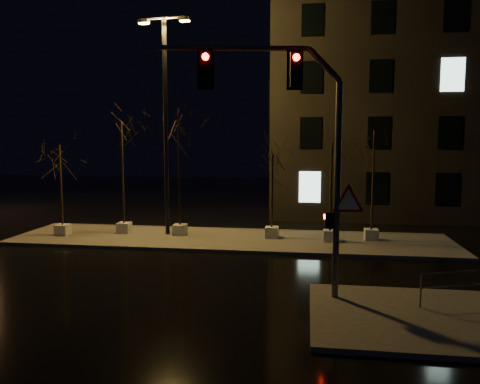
# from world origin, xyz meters

# --- Properties ---
(ground) EXTENTS (90.00, 90.00, 0.00)m
(ground) POSITION_xyz_m (0.00, 0.00, 0.00)
(ground) COLOR black
(ground) RESTS_ON ground
(median) EXTENTS (22.00, 5.00, 0.15)m
(median) POSITION_xyz_m (0.00, 6.00, 0.07)
(median) COLOR #494741
(median) RESTS_ON ground
(sidewalk_corner) EXTENTS (7.00, 5.00, 0.15)m
(sidewalk_corner) POSITION_xyz_m (7.50, -3.50, 0.07)
(sidewalk_corner) COLOR #494741
(sidewalk_corner) RESTS_ON ground
(building) EXTENTS (25.00, 12.00, 15.00)m
(building) POSITION_xyz_m (14.00, 18.00, 7.50)
(building) COLOR black
(building) RESTS_ON ground
(tree_0) EXTENTS (1.80, 1.80, 4.79)m
(tree_0) POSITION_xyz_m (-8.72, 5.52, 3.79)
(tree_0) COLOR beige
(tree_0) RESTS_ON median
(tree_1) EXTENTS (1.80, 1.80, 6.02)m
(tree_1) POSITION_xyz_m (-5.77, 6.52, 4.72)
(tree_1) COLOR beige
(tree_1) RESTS_ON median
(tree_2) EXTENTS (1.80, 1.80, 6.08)m
(tree_2) POSITION_xyz_m (-2.69, 6.42, 4.76)
(tree_2) COLOR beige
(tree_2) RESTS_ON median
(tree_3) EXTENTS (1.80, 1.80, 4.32)m
(tree_3) POSITION_xyz_m (2.11, 6.40, 3.43)
(tree_3) COLOR beige
(tree_3) RESTS_ON median
(tree_4) EXTENTS (1.80, 1.80, 4.88)m
(tree_4) POSITION_xyz_m (4.99, 5.97, 3.85)
(tree_4) COLOR beige
(tree_4) RESTS_ON median
(tree_5) EXTENTS (1.80, 1.80, 5.53)m
(tree_5) POSITION_xyz_m (7.02, 6.57, 4.35)
(tree_5) COLOR beige
(tree_5) RESTS_ON median
(traffic_signal_mast) EXTENTS (6.23, 1.21, 7.71)m
(traffic_signal_mast) POSITION_xyz_m (3.54, -2.49, 5.21)
(traffic_signal_mast) COLOR #53555B
(traffic_signal_mast) RESTS_ON sidewalk_corner
(streetlight_main) EXTENTS (2.77, 0.54, 11.05)m
(streetlight_main) POSITION_xyz_m (-3.39, 6.54, 6.53)
(streetlight_main) COLOR black
(streetlight_main) RESTS_ON median
(guard_rail_a) EXTENTS (2.29, 0.83, 1.04)m
(guard_rail_a) POSITION_xyz_m (8.34, -2.48, 0.83)
(guard_rail_a) COLOR #53555B
(guard_rail_a) RESTS_ON sidewalk_corner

